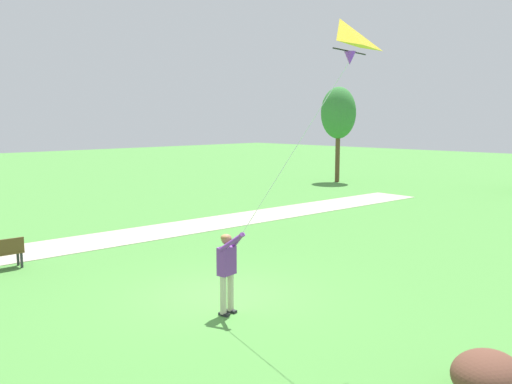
{
  "coord_description": "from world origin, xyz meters",
  "views": [
    {
      "loc": [
        9.32,
        -7.96,
        4.1
      ],
      "look_at": [
        0.51,
        0.64,
        2.44
      ],
      "focal_mm": 37.83,
      "sensor_mm": 36.0,
      "label": 1
    }
  ],
  "objects_px": {
    "person_kite_flyer": "(228,266)",
    "lakeside_shrub": "(487,375)",
    "tree_treeline_center": "(338,114)",
    "flying_kite": "(341,43)"
  },
  "relations": [
    {
      "from": "person_kite_flyer",
      "to": "tree_treeline_center",
      "type": "distance_m",
      "value": 25.58
    },
    {
      "from": "flying_kite",
      "to": "lakeside_shrub",
      "type": "distance_m",
      "value": 5.74
    },
    {
      "from": "person_kite_flyer",
      "to": "tree_treeline_center",
      "type": "xyz_separation_m",
      "value": [
        -13.43,
        21.5,
        3.45
      ]
    },
    {
      "from": "tree_treeline_center",
      "to": "lakeside_shrub",
      "type": "relative_size",
      "value": 5.35
    },
    {
      "from": "flying_kite",
      "to": "tree_treeline_center",
      "type": "xyz_separation_m",
      "value": [
        -15.96,
        21.11,
        -0.9
      ]
    },
    {
      "from": "person_kite_flyer",
      "to": "flying_kite",
      "type": "xyz_separation_m",
      "value": [
        2.53,
        0.39,
        4.34
      ]
    },
    {
      "from": "flying_kite",
      "to": "lakeside_shrub",
      "type": "height_order",
      "value": "flying_kite"
    },
    {
      "from": "person_kite_flyer",
      "to": "flying_kite",
      "type": "bearing_deg",
      "value": 8.75
    },
    {
      "from": "person_kite_flyer",
      "to": "lakeside_shrub",
      "type": "bearing_deg",
      "value": 5.06
    },
    {
      "from": "flying_kite",
      "to": "person_kite_flyer",
      "type": "bearing_deg",
      "value": -171.25
    }
  ]
}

